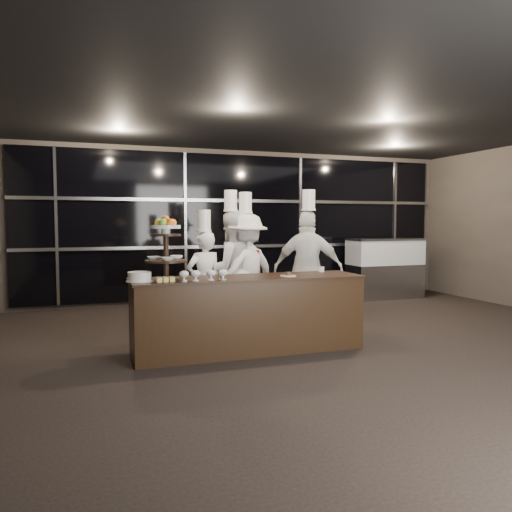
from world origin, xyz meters
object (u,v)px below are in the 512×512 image
object	(u,v)px
buffet_counter	(249,314)
layer_cake	(140,277)
display_stand	(166,244)
chef_d	(308,268)
display_case	(385,265)
chef_b	(231,270)
chef_a	(204,280)
chef_c	(245,271)

from	to	relation	value
buffet_counter	layer_cake	bearing A→B (deg)	-177.81
display_stand	chef_d	distance (m)	2.51
buffet_counter	display_case	bearing A→B (deg)	37.87
display_case	chef_b	size ratio (longest dim) A/B	0.75
chef_a	chef_d	xyz separation A→B (m)	(1.56, -0.09, 0.13)
display_stand	layer_cake	size ratio (longest dim) A/B	2.48
buffet_counter	chef_d	xyz separation A→B (m)	(1.27, 0.99, 0.43)
layer_cake	chef_b	xyz separation A→B (m)	(1.45, 1.31, -0.09)
display_case	chef_a	world-z (taller)	chef_a
layer_cake	chef_d	size ratio (longest dim) A/B	0.15
display_stand	chef_a	xyz separation A→B (m)	(0.70, 1.08, -0.57)
chef_c	layer_cake	bearing A→B (deg)	-142.89
display_stand	chef_c	bearing A→B (deg)	41.72
display_case	buffet_counter	bearing A→B (deg)	-142.13
display_stand	display_case	distance (m)	5.96
chef_a	chef_c	distance (m)	0.67
chef_c	chef_a	bearing A→B (deg)	-169.39
layer_cake	buffet_counter	bearing A→B (deg)	2.19
display_case	chef_c	size ratio (longest dim) A/B	0.76
buffet_counter	layer_cake	world-z (taller)	layer_cake
layer_cake	chef_a	size ratio (longest dim) A/B	0.17
display_stand	display_case	bearing A→B (deg)	31.92
layer_cake	chef_c	xyz separation A→B (m)	(1.66, 1.25, -0.11)
display_case	chef_b	world-z (taller)	chef_b
layer_cake	chef_d	world-z (taller)	chef_d
chef_c	display_case	bearing A→B (deg)	27.66
chef_a	chef_b	world-z (taller)	chef_b
display_case	chef_d	size ratio (longest dim) A/B	0.75
chef_b	chef_c	xyz separation A→B (m)	(0.21, -0.06, -0.02)
display_stand	display_case	xyz separation A→B (m)	(5.03, 3.13, -0.65)
buffet_counter	layer_cake	xyz separation A→B (m)	(-1.31, -0.05, 0.51)
buffet_counter	chef_b	world-z (taller)	chef_b
chef_a	chef_c	bearing A→B (deg)	10.61
chef_b	display_stand	bearing A→B (deg)	-132.26
display_stand	chef_a	size ratio (longest dim) A/B	0.42
chef_c	chef_d	bearing A→B (deg)	-12.95
chef_a	buffet_counter	bearing A→B (deg)	-74.59
layer_cake	chef_c	world-z (taller)	chef_c
display_stand	buffet_counter	bearing A→B (deg)	0.01
chef_b	layer_cake	bearing A→B (deg)	-137.94
display_stand	chef_a	distance (m)	1.41
chef_a	chef_d	bearing A→B (deg)	-3.25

